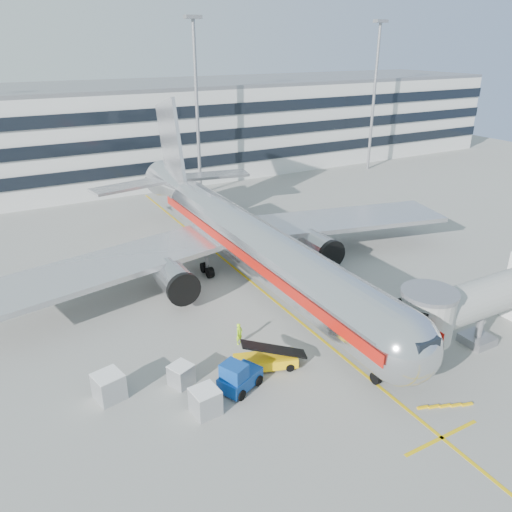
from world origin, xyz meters
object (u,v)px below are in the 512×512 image
belt_loader (265,360)px  cargo_container_front (109,386)px  main_jet (245,238)px  ramp_worker (239,334)px  cargo_container_left (205,401)px  baggage_tug (238,377)px  cargo_container_right (181,375)px

belt_loader → cargo_container_front: size_ratio=2.33×
belt_loader → main_jet: bearing=67.8°
ramp_worker → cargo_container_left: bearing=-155.6°
baggage_tug → cargo_container_left: (-2.92, -1.07, -0.10)m
main_jet → ramp_worker: main_jet is taller
belt_loader → cargo_container_front: (-10.88, 2.11, 0.29)m
baggage_tug → cargo_container_left: bearing=-159.9°
ramp_worker → baggage_tug: bearing=-140.9°
cargo_container_right → main_jet: bearing=47.8°
cargo_container_left → cargo_container_front: bearing=138.8°
main_jet → ramp_worker: (-6.10, -10.62, -3.33)m
baggage_tug → cargo_container_left: 3.11m
cargo_container_right → ramp_worker: bearing=23.5°
main_jet → ramp_worker: 12.69m
belt_loader → cargo_container_left: (-5.80, -2.33, 0.23)m
main_jet → belt_loader: main_jet is taller
main_jet → baggage_tug: bearing=-119.2°
cargo_container_right → cargo_container_front: (-4.77, 0.93, 0.17)m
main_jet → cargo_container_front: 21.00m
main_jet → ramp_worker: bearing=-119.9°
belt_loader → cargo_container_right: bearing=169.1°
main_jet → cargo_container_front: (-16.74, -12.25, -3.29)m
ramp_worker → cargo_container_front: bearing=165.6°
baggage_tug → ramp_worker: 5.65m
cargo_container_right → ramp_worker: (5.87, 2.56, 0.13)m
cargo_container_right → ramp_worker: 6.41m
baggage_tug → cargo_container_right: (-3.23, 2.44, -0.22)m
cargo_container_right → cargo_container_left: bearing=-84.9°
cargo_container_front → cargo_container_left: bearing=-41.2°
cargo_container_front → ramp_worker: cargo_container_front is taller
baggage_tug → belt_loader: bearing=23.6°
baggage_tug → cargo_container_front: bearing=157.1°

